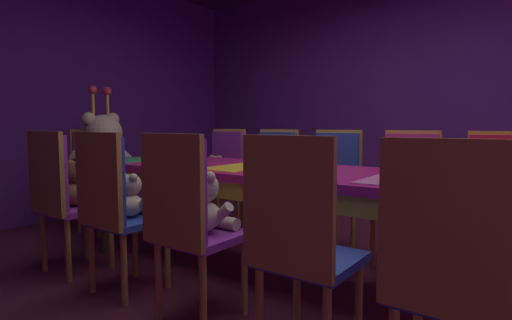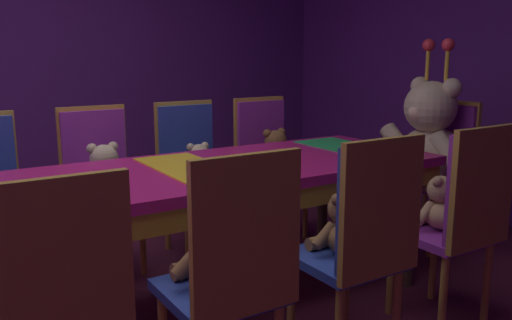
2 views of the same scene
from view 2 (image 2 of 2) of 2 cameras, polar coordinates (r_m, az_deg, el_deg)
name	(u,v)px [view 2 (image 2 of 2)]	position (r m, az deg, el deg)	size (l,w,h in m)	color
banquet_table	(83,201)	(2.50, -17.92, -4.11)	(0.90, 3.74, 0.75)	#C61E72
chair_left_3	(98,171)	(3.38, -16.44, -1.15)	(0.42, 0.41, 0.98)	purple
teddy_left_3	(105,175)	(3.24, -15.72, -1.58)	(0.27, 0.35, 0.33)	beige
chair_left_4	(190,161)	(3.59, -7.04, -0.06)	(0.42, 0.41, 0.98)	#2D47B2
teddy_left_4	(200,167)	(3.47, -6.02, -0.78)	(0.23, 0.29, 0.28)	beige
chair_left_5	(265,152)	(3.88, 0.92, 0.86)	(0.42, 0.41, 0.98)	purple
teddy_left_5	(276,155)	(3.76, 2.14, 0.52)	(0.26, 0.34, 0.32)	brown
chair_right_2	(54,306)	(1.67, -20.62, -14.28)	(0.42, 0.41, 0.98)	#CC338C
teddy_right_2	(45,294)	(1.81, -21.54, -13.11)	(0.22, 0.29, 0.27)	olive
chair_right_3	(235,262)	(1.87, -2.20, -10.73)	(0.42, 0.41, 0.98)	#2D47B2
teddy_right_3	(215,249)	(1.99, -4.33, -9.45)	(0.26, 0.34, 0.32)	olive
chair_right_4	(366,232)	(2.21, 11.64, -7.46)	(0.42, 0.41, 0.98)	#2D47B2
teddy_right_4	(342,227)	(2.32, 9.16, -7.04)	(0.22, 0.29, 0.27)	olive
chair_right_5	(465,209)	(2.65, 21.34, -4.85)	(0.42, 0.41, 0.98)	purple
teddy_right_5	(440,206)	(2.74, 18.91, -4.63)	(0.22, 0.29, 0.27)	tan
throne_chair	(443,158)	(3.87, 19.25, 0.20)	(0.41, 0.42, 0.98)	purple
king_teddy_bear	(427,137)	(3.71, 17.75, 2.34)	(0.72, 0.56, 0.93)	beige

